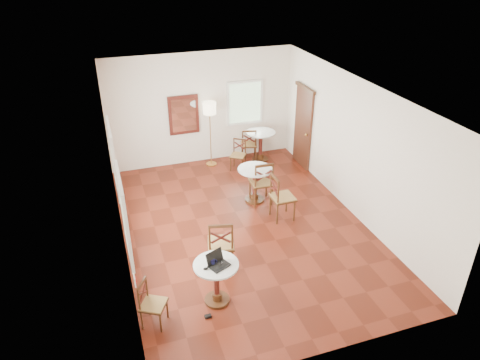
% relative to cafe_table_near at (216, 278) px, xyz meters
% --- Properties ---
extents(ground, '(7.00, 7.00, 0.00)m').
position_rel_cafe_table_near_xyz_m(ground, '(1.16, 1.94, -0.49)').
color(ground, '#601E10').
rests_on(ground, ground).
extents(room_shell, '(5.02, 7.02, 3.01)m').
position_rel_cafe_table_near_xyz_m(room_shell, '(1.10, 2.21, 1.40)').
color(room_shell, white).
rests_on(room_shell, ground).
extents(cafe_table_near, '(0.75, 0.75, 0.79)m').
position_rel_cafe_table_near_xyz_m(cafe_table_near, '(0.00, 0.00, 0.00)').
color(cafe_table_near, '#452511').
rests_on(cafe_table_near, ground).
extents(cafe_table_mid, '(0.80, 0.80, 0.84)m').
position_rel_cafe_table_near_xyz_m(cafe_table_mid, '(1.76, 2.92, 0.03)').
color(cafe_table_mid, '#452511').
rests_on(cafe_table_mid, ground).
extents(cafe_table_back, '(0.80, 0.80, 0.84)m').
position_rel_cafe_table_near_xyz_m(cafe_table_back, '(2.66, 4.94, 0.03)').
color(cafe_table_back, '#452511').
rests_on(cafe_table_back, ground).
extents(chair_near_a, '(0.60, 0.60, 1.07)m').
position_rel_cafe_table_near_xyz_m(chair_near_a, '(0.32, 0.84, 0.04)').
color(chair_near_a, '#452511').
rests_on(chair_near_a, ground).
extents(chair_near_b, '(0.52, 0.52, 0.82)m').
position_rel_cafe_table_near_xyz_m(chair_near_b, '(-1.10, -0.16, -0.08)').
color(chair_near_b, '#452511').
rests_on(chair_near_b, ground).
extents(chair_mid_a, '(0.52, 0.52, 1.08)m').
position_rel_cafe_table_near_xyz_m(chair_mid_a, '(1.87, 2.78, 0.05)').
color(chair_mid_a, '#452511').
rests_on(chair_mid_a, ground).
extents(chair_mid_b, '(0.50, 0.50, 1.07)m').
position_rel_cafe_table_near_xyz_m(chair_mid_b, '(2.04, 2.03, 0.04)').
color(chair_mid_b, '#452511').
rests_on(chair_mid_b, ground).
extents(chair_back_a, '(0.54, 0.54, 0.95)m').
position_rel_cafe_table_near_xyz_m(chair_back_a, '(2.36, 5.05, -0.02)').
color(chair_back_a, '#452511').
rests_on(chair_back_a, ground).
extents(chair_back_b, '(0.54, 0.54, 0.84)m').
position_rel_cafe_table_near_xyz_m(chair_back_b, '(1.90, 4.60, -0.07)').
color(chair_back_b, '#452511').
rests_on(chair_back_b, ground).
extents(floor_lamp, '(0.35, 0.35, 1.78)m').
position_rel_cafe_table_near_xyz_m(floor_lamp, '(1.29, 5.09, 1.01)').
color(floor_lamp, '#BF8C3F').
rests_on(floor_lamp, ground).
extents(laptop, '(0.40, 0.38, 0.23)m').
position_rel_cafe_table_near_xyz_m(laptop, '(0.02, -0.02, 0.36)').
color(laptop, black).
rests_on(laptop, cafe_table_near).
extents(mouse, '(0.08, 0.05, 0.03)m').
position_rel_cafe_table_near_xyz_m(mouse, '(-0.19, -0.07, 0.32)').
color(mouse, black).
rests_on(mouse, cafe_table_near).
extents(navy_mug, '(0.13, 0.08, 0.10)m').
position_rel_cafe_table_near_xyz_m(navy_mug, '(-0.05, 0.01, 0.35)').
color(navy_mug, '#111138').
rests_on(navy_mug, cafe_table_near).
extents(water_glass, '(0.05, 0.05, 0.09)m').
position_rel_cafe_table_near_xyz_m(water_glass, '(0.08, -0.08, 0.35)').
color(water_glass, white).
rests_on(water_glass, cafe_table_near).
extents(power_adapter, '(0.11, 0.06, 0.04)m').
position_rel_cafe_table_near_xyz_m(power_adapter, '(-0.25, -0.32, -0.47)').
color(power_adapter, black).
rests_on(power_adapter, ground).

